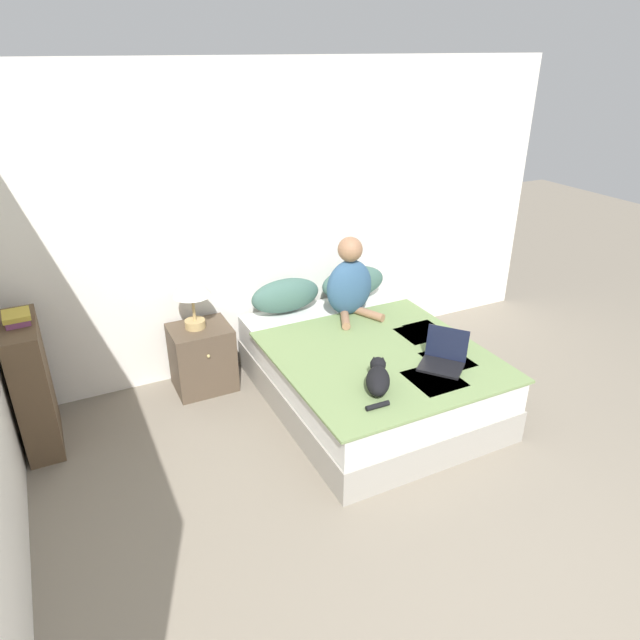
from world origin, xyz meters
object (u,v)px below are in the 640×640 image
Objects in this scene: laptop_open at (443,358)px; nightstand at (202,358)px; pillow_near at (286,296)px; bookshelf at (32,385)px; person_sitting at (350,283)px; book_stack_top at (16,318)px; pillow_far at (353,283)px; table_lamp at (191,285)px; bed at (367,373)px; cat_tabby at (378,378)px.

laptop_open is 0.75× the size of nightstand.
bookshelf is (-2.04, -0.27, -0.19)m from pillow_near.
book_stack_top is at bearing 179.30° from person_sitting.
pillow_far is 1.51m from nightstand.
table_lamp is at bearing 10.00° from bookshelf.
bed is 5.06× the size of cat_tabby.
cat_tabby is 0.93× the size of laptop_open.
book_stack_top reaches higher than pillow_far.
pillow_near is at bearing 7.44° from bookshelf.
cat_tabby is at bearing -115.34° from bed.
book_stack_top reaches higher than laptop_open.
cat_tabby is 1.64m from nightstand.
cat_tabby is (-0.61, -1.43, -0.07)m from pillow_far.
bookshelf reaches higher than bed.
pillow_near is 0.67m from pillow_far.
table_lamp is at bearing 63.82° from cat_tabby.
laptop_open is 2.91m from bookshelf.
nightstand is (-1.45, 1.30, -0.29)m from laptop_open.
bookshelf is at bearing -151.02° from laptop_open.
pillow_far is at bearing 140.49° from laptop_open.
bookshelf is (-2.51, 0.02, -0.32)m from person_sitting.
table_lamp is (-0.82, -0.05, 0.26)m from pillow_near.
laptop_open is (0.66, -1.36, -0.10)m from pillow_near.
book_stack_top is at bearing 166.12° from bed.
person_sitting is 1.76× the size of cat_tabby.
laptop_open is at bearing -64.27° from pillow_near.
pillow_far is 1.11× the size of nightstand.
pillow_near reaches higher than nightstand.
table_lamp is at bearing -176.47° from pillow_near.
table_lamp is (-0.03, 0.01, 0.65)m from nightstand.
table_lamp is (-0.88, 1.38, 0.33)m from cat_tabby.
laptop_open is 2.00m from table_lamp.
bookshelf is at bearing -170.00° from table_lamp.
laptop_open is at bearing -41.69° from table_lamp.
nightstand reaches higher than bed.
pillow_near is at bearing 180.00° from pillow_far.
nightstand is at bearing 63.32° from cat_tabby.
table_lamp is at bearing 169.41° from person_sitting.
laptop_open is 0.82× the size of table_lamp.
pillow_far is 3.03× the size of book_stack_top.
bed is 2.46m from bookshelf.
book_stack_top is (-1.22, -0.21, 0.07)m from table_lamp.
person_sitting reaches higher than cat_tabby.
pillow_far is 1.22× the size of table_lamp.
bookshelf is at bearing -136.36° from book_stack_top.
bed is 1.55m from table_lamp.
table_lamp reaches higher than pillow_near.
pillow_near is at bearing 166.80° from laptop_open.
table_lamp reaches higher than nightstand.
bed is at bearing -68.34° from pillow_near.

